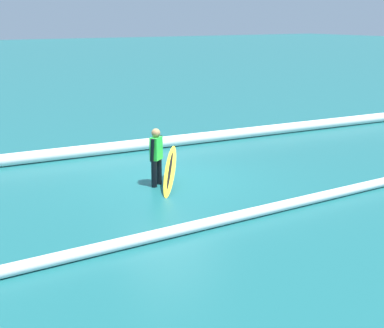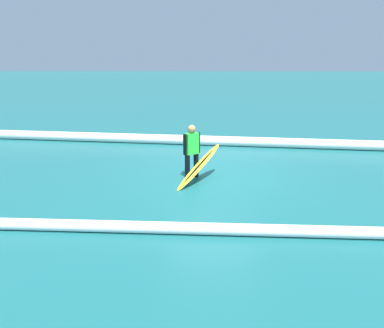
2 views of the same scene
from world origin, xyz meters
The scene contains 5 objects.
ground_plane centered at (0.00, 0.00, 0.00)m, with size 189.56×189.56×0.00m, color #195F60.
surfer centered at (0.55, 0.29, 0.81)m, with size 0.44×0.40×1.46m.
surfboard centered at (0.34, 0.59, 0.43)m, with size 1.24×1.57×0.88m.
wave_crest_foreground centered at (-1.33, -3.27, 0.18)m, with size 0.36×0.36×22.65m, color white.
wave_crest_midground centered at (-0.69, 3.36, 0.11)m, with size 0.22×0.22×19.88m, color white.
Camera 1 is at (6.68, 11.90, 4.09)m, focal length 51.08 mm.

